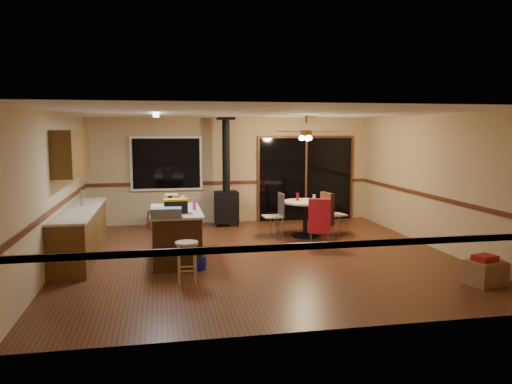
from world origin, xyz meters
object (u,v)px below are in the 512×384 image
object	(u,v)px
toolbox_black	(176,207)
box_corner_b	(489,271)
chair_right	(328,209)
wood_stove	(226,196)
chair_near	(320,216)
chair_left	(277,210)
box_under_window	(160,219)
dining_table	(305,212)
kitchen_island	(176,235)
toolbox_grey	(166,213)
bar_stool	(187,263)
blue_bucket	(198,263)
box_corner_a	(484,273)

from	to	relation	value
toolbox_black	box_corner_b	size ratio (longest dim) A/B	0.88
toolbox_black	chair_right	world-z (taller)	toolbox_black
toolbox_black	wood_stove	bearing A→B (deg)	68.85
wood_stove	chair_near	xyz separation A→B (m)	(1.55, -2.46, -0.13)
wood_stove	chair_left	bearing A→B (deg)	-58.25
box_under_window	toolbox_black	bearing A→B (deg)	-85.23
dining_table	chair_right	world-z (taller)	chair_right
chair_right	box_under_window	distance (m)	3.99
box_under_window	box_corner_b	size ratio (longest dim) A/B	1.12
kitchen_island	toolbox_grey	world-z (taller)	toolbox_grey
box_corner_b	chair_left	bearing A→B (deg)	121.95
chair_left	box_corner_b	world-z (taller)	chair_left
kitchen_island	toolbox_black	size ratio (longest dim) A/B	4.35
toolbox_black	dining_table	size ratio (longest dim) A/B	0.40
chair_right	dining_table	bearing A→B (deg)	-178.71
toolbox_grey	bar_stool	distance (m)	0.99
chair_near	chair_right	xyz separation A→B (m)	(0.48, 0.88, 0.00)
toolbox_black	blue_bucket	size ratio (longest dim) A/B	1.42
box_corner_b	box_under_window	bearing A→B (deg)	132.42
blue_bucket	box_corner_a	xyz separation A→B (m)	(4.14, -1.64, 0.07)
blue_bucket	box_under_window	bearing A→B (deg)	99.35
wood_stove	chair_left	size ratio (longest dim) A/B	4.89
bar_stool	dining_table	xyz separation A→B (m)	(2.70, 2.87, 0.22)
toolbox_grey	dining_table	xyz separation A→B (m)	(2.99, 2.19, -0.44)
toolbox_grey	box_corner_a	xyz separation A→B (m)	(4.65, -1.60, -0.79)
toolbox_grey	chair_right	distance (m)	4.16
chair_near	chair_right	bearing A→B (deg)	61.24
kitchen_island	box_corner_a	distance (m)	5.04
chair_near	box_corner_a	world-z (taller)	chair_near
box_corner_b	toolbox_black	bearing A→B (deg)	157.28
kitchen_island	box_corner_a	world-z (taller)	kitchen_island
wood_stove	blue_bucket	size ratio (longest dim) A/B	9.23
dining_table	chair_right	bearing A→B (deg)	1.29
wood_stove	dining_table	world-z (taller)	wood_stove
kitchen_island	toolbox_black	distance (m)	0.64
bar_stool	chair_right	distance (m)	4.33
chair_right	box_corner_a	xyz separation A→B (m)	(1.14, -3.79, -0.41)
chair_near	chair_left	bearing A→B (deg)	122.85
toolbox_black	bar_stool	distance (m)	1.28
blue_bucket	dining_table	size ratio (longest dim) A/B	0.28
blue_bucket	toolbox_grey	bearing A→B (deg)	-174.93
chair_left	box_under_window	bearing A→B (deg)	148.61
toolbox_black	chair_near	distance (m)	3.02
kitchen_island	wood_stove	distance (m)	3.33
dining_table	chair_left	xyz separation A→B (m)	(-0.59, 0.11, 0.05)
toolbox_grey	box_corner_b	distance (m)	5.08
chair_left	box_corner_a	world-z (taller)	chair_left
wood_stove	toolbox_black	size ratio (longest dim) A/B	6.52
kitchen_island	chair_right	bearing A→B (deg)	23.91
chair_right	box_corner_a	world-z (taller)	chair_right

